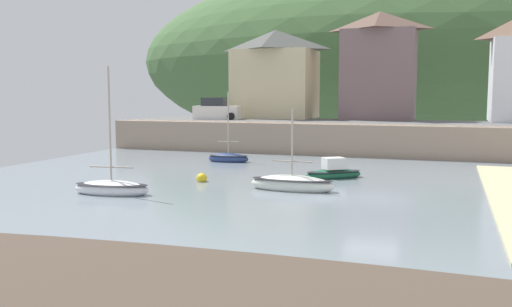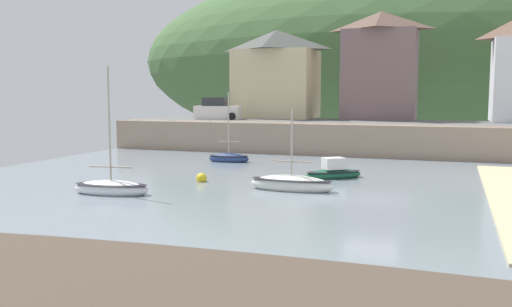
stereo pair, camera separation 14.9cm
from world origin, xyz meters
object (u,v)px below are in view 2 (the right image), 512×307
(mooring_buoy, at_px, (202,178))
(waterfront_building_centre, at_px, (380,65))
(parked_car_near_slipway, at_px, (217,110))
(waterfront_building_left, at_px, (276,73))
(sailboat_blue_trim, at_px, (334,172))
(sailboat_white_hull, at_px, (111,188))
(sailboat_tall_mast, at_px, (291,184))
(sailboat_far_left, at_px, (229,158))

(mooring_buoy, bearing_deg, waterfront_building_centre, 74.53)
(waterfront_building_centre, height_order, mooring_buoy, waterfront_building_centre)
(parked_car_near_slipway, bearing_deg, mooring_buoy, -74.69)
(waterfront_building_left, relative_size, sailboat_blue_trim, 2.42)
(sailboat_white_hull, distance_m, sailboat_tall_mast, 8.72)
(sailboat_white_hull, relative_size, sailboat_far_left, 1.24)
(sailboat_tall_mast, distance_m, sailboat_blue_trim, 4.76)
(waterfront_building_centre, bearing_deg, sailboat_white_hull, -107.62)
(sailboat_blue_trim, relative_size, mooring_buoy, 5.88)
(mooring_buoy, bearing_deg, waterfront_building_left, 97.54)
(sailboat_blue_trim, bearing_deg, sailboat_tall_mast, -140.60)
(waterfront_building_left, xyz_separation_m, parked_car_near_slipway, (-4.15, -4.50, -3.38))
(waterfront_building_left, height_order, sailboat_blue_trim, waterfront_building_left)
(parked_car_near_slipway, bearing_deg, sailboat_blue_trim, -53.71)
(waterfront_building_centre, relative_size, sailboat_blue_trim, 2.79)
(sailboat_white_hull, relative_size, mooring_buoy, 10.74)
(waterfront_building_left, height_order, sailboat_white_hull, waterfront_building_left)
(waterfront_building_centre, bearing_deg, sailboat_tall_mast, -92.73)
(sailboat_far_left, bearing_deg, parked_car_near_slipway, 112.52)
(sailboat_far_left, relative_size, parked_car_near_slipway, 1.19)
(sailboat_far_left, xyz_separation_m, mooring_buoy, (1.89, -8.54, -0.10))
(sailboat_far_left, bearing_deg, sailboat_tall_mast, -57.35)
(sailboat_blue_trim, distance_m, mooring_buoy, 7.46)
(sailboat_white_hull, xyz_separation_m, sailboat_tall_mast, (7.82, 3.85, 0.02))
(sailboat_far_left, distance_m, parked_car_near_slipway, 12.11)
(waterfront_building_left, distance_m, sailboat_blue_trim, 22.92)
(waterfront_building_centre, distance_m, sailboat_far_left, 18.51)
(sailboat_white_hull, bearing_deg, waterfront_building_centre, 66.00)
(sailboat_tall_mast, xyz_separation_m, mooring_buoy, (-5.34, 0.96, -0.13))
(parked_car_near_slipway, bearing_deg, sailboat_far_left, -68.45)
(waterfront_building_centre, bearing_deg, mooring_buoy, -105.47)
(parked_car_near_slipway, relative_size, mooring_buoy, 7.34)
(sailboat_white_hull, distance_m, mooring_buoy, 5.41)
(parked_car_near_slipway, bearing_deg, sailboat_white_hull, -84.26)
(mooring_buoy, bearing_deg, sailboat_far_left, 102.50)
(waterfront_building_centre, bearing_deg, sailboat_blue_trim, -90.01)
(sailboat_tall_mast, height_order, mooring_buoy, sailboat_tall_mast)
(waterfront_building_centre, height_order, parked_car_near_slipway, waterfront_building_centre)
(sailboat_tall_mast, distance_m, parked_car_near_slipway, 23.77)
(sailboat_blue_trim, xyz_separation_m, mooring_buoy, (-6.50, -3.66, -0.14))
(waterfront_building_left, bearing_deg, sailboat_blue_trim, -64.16)
(sailboat_far_left, height_order, parked_car_near_slipway, sailboat_far_left)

